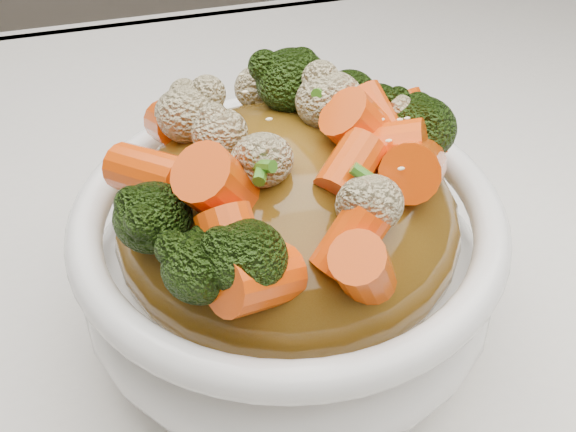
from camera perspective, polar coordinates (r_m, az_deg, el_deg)
name	(u,v)px	position (r m, az deg, el deg)	size (l,w,h in m)	color
tablecloth	(339,281)	(0.46, 4.37, -5.47)	(1.20, 0.80, 0.04)	white
bowl	(288,262)	(0.38, 0.00, -3.90)	(0.23, 0.23, 0.09)	white
sauce_base	(288,220)	(0.36, 0.00, -0.38)	(0.18, 0.18, 0.10)	#5C3D0F
carrots	(288,115)	(0.32, 0.00, 8.51)	(0.18, 0.18, 0.05)	#ED4B07
broccoli	(288,117)	(0.32, 0.00, 8.35)	(0.18, 0.18, 0.05)	black
cauliflower	(288,121)	(0.32, 0.00, 8.04)	(0.18, 0.18, 0.04)	tan
scallions	(288,113)	(0.32, 0.00, 8.67)	(0.14, 0.14, 0.02)	#34721A
sesame_seeds	(288,113)	(0.32, 0.00, 8.67)	(0.16, 0.16, 0.01)	beige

